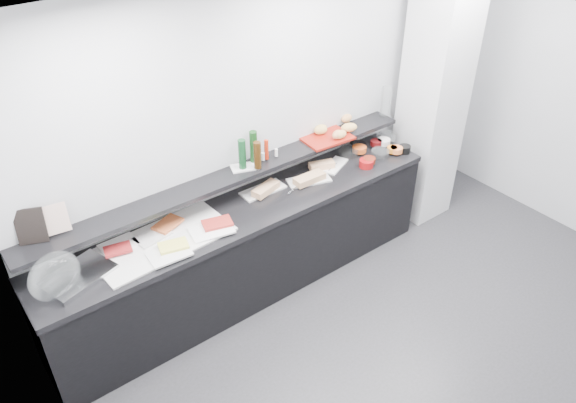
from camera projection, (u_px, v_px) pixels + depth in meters
ground at (446, 369)px, 4.40m from camera, size 5.00×5.00×0.00m
back_wall at (291, 123)px, 4.95m from camera, size 5.00×0.02×2.70m
ceiling at (530, 26)px, 2.87m from camera, size 5.00×5.00×0.00m
column at (434, 94)px, 5.47m from camera, size 0.50×0.50×2.70m
buffet_cabinet at (248, 252)px, 4.92m from camera, size 3.60×0.60×0.85m
counter_top at (246, 211)px, 4.67m from camera, size 3.62×0.62×0.05m
wall_shelf at (233, 176)px, 4.64m from camera, size 3.60×0.25×0.04m
cloche_base at (78, 276)px, 3.94m from camera, size 0.54×0.44×0.04m
cloche_dome at (54, 276)px, 3.79m from camera, size 0.44×0.37×0.34m
linen_runner at (163, 241)px, 4.28m from camera, size 1.09×0.56×0.01m
platter_meat_a at (118, 245)px, 4.22m from camera, size 0.28×0.19×0.01m
food_meat_a at (118, 249)px, 4.15m from camera, size 0.22×0.17×0.02m
platter_salmon at (152, 236)px, 4.31m from camera, size 0.30×0.23×0.01m
food_salmon at (168, 224)px, 4.41m from camera, size 0.27×0.22×0.02m
platter_cheese at (169, 254)px, 4.13m from camera, size 0.32×0.22×0.01m
food_cheese at (173, 246)px, 4.19m from camera, size 0.24×0.19×0.02m
platter_meat_b at (211, 230)px, 4.37m from camera, size 0.37×0.28×0.01m
food_meat_b at (217, 223)px, 4.42m from camera, size 0.26×0.20×0.02m
sandwich_plate_left at (263, 190)px, 4.87m from camera, size 0.40×0.17×0.01m
sandwich_food_left at (266, 189)px, 4.81m from camera, size 0.28×0.17×0.06m
tongs_left at (261, 194)px, 4.79m from camera, size 0.16×0.01×0.01m
sandwich_plate_mid at (309, 180)px, 5.00m from camera, size 0.42×0.28×0.01m
sandwich_food_mid at (310, 178)px, 4.95m from camera, size 0.30×0.12×0.06m
tongs_mid at (293, 190)px, 4.85m from camera, size 0.15×0.06×0.01m
sandwich_plate_right at (335, 166)px, 5.21m from camera, size 0.34×0.25×0.01m
sandwich_food_right at (322, 165)px, 5.14m from camera, size 0.25×0.16×0.06m
tongs_right at (333, 167)px, 5.16m from camera, size 0.15×0.06×0.01m
bowl_glass_fruit at (349, 152)px, 5.36m from camera, size 0.20×0.20×0.07m
fill_glass_fruit at (359, 149)px, 5.38m from camera, size 0.14×0.14×0.05m
bowl_black_jam at (358, 147)px, 5.45m from camera, size 0.20×0.20×0.07m
fill_black_jam at (376, 143)px, 5.49m from camera, size 0.14×0.14×0.05m
bowl_glass_cream at (386, 138)px, 5.60m from camera, size 0.23×0.23×0.07m
fill_glass_cream at (384, 142)px, 5.51m from camera, size 0.14×0.14×0.05m
bowl_red_jam at (366, 163)px, 5.19m from camera, size 0.17×0.17×0.07m
fill_red_jam at (369, 160)px, 5.21m from camera, size 0.13×0.13×0.05m
bowl_glass_salmon at (380, 154)px, 5.33m from camera, size 0.19×0.19×0.07m
fill_glass_salmon at (396, 150)px, 5.37m from camera, size 0.13×0.13×0.05m
bowl_black_fruit at (405, 149)px, 5.41m from camera, size 0.15×0.15×0.07m
fill_black_fruit at (392, 149)px, 5.38m from camera, size 0.12×0.12×0.05m
framed_print at (31, 226)px, 3.82m from camera, size 0.21×0.14×0.26m
print_art at (54, 219)px, 3.89m from camera, size 0.20×0.07×0.22m
condiment_tray at (244, 167)px, 4.70m from camera, size 0.26×0.21×0.01m
bottle_green_a at (242, 154)px, 4.61m from camera, size 0.08×0.08×0.26m
bottle_brown at (257, 155)px, 4.62m from camera, size 0.07×0.07×0.24m
bottle_green_b at (254, 147)px, 4.69m from camera, size 0.08×0.08×0.28m
bottle_hot at (266, 150)px, 4.75m from camera, size 0.04×0.04×0.18m
shaker_salt at (263, 156)px, 4.77m from camera, size 0.03×0.03×0.07m
shaker_pepper at (276, 153)px, 4.82m from camera, size 0.04×0.04×0.07m
bread_tray at (327, 138)px, 5.12m from camera, size 0.47×0.34×0.02m
bread_roll_nw at (321, 130)px, 5.14m from camera, size 0.15×0.12×0.08m
bread_roll_n at (321, 129)px, 5.16m from camera, size 0.14×0.11×0.08m
bread_roll_ne at (347, 118)px, 5.34m from camera, size 0.13×0.09×0.08m
bread_roll_sw at (337, 135)px, 5.07m from camera, size 0.13×0.10×0.08m
bread_roll_s at (340, 134)px, 5.07m from camera, size 0.14×0.10×0.08m
bread_roll_se at (349, 127)px, 5.18m from camera, size 0.18×0.15×0.08m
carafe at (386, 102)px, 5.43m from camera, size 0.11×0.11×0.30m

